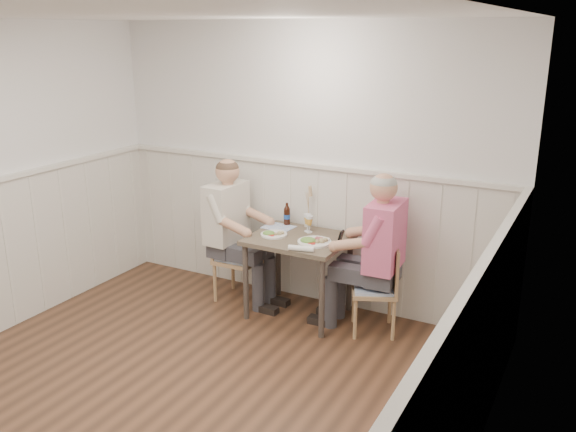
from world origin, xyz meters
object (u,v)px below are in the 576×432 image
at_px(dining_table, 299,248).
at_px(man_in_pink, 378,266).
at_px(beer_bottle, 287,215).
at_px(chair_left, 234,254).
at_px(diner_cream, 231,241).
at_px(grass_vase, 307,207).
at_px(chair_right, 380,285).

xyz_separation_m(dining_table, man_in_pink, (0.74, 0.04, -0.05)).
bearing_deg(beer_bottle, chair_left, -154.39).
xyz_separation_m(dining_table, chair_left, (-0.72, 0.04, -0.20)).
height_order(dining_table, diner_cream, diner_cream).
bearing_deg(chair_left, beer_bottle, 25.61).
relative_size(chair_left, man_in_pink, 0.58).
bearing_deg(man_in_pink, diner_cream, -179.38).
distance_m(man_in_pink, diner_cream, 1.48).
height_order(diner_cream, grass_vase, diner_cream).
bearing_deg(man_in_pink, dining_table, -177.07).
xyz_separation_m(dining_table, chair_right, (0.76, 0.04, -0.22)).
relative_size(man_in_pink, beer_bottle, 6.65).
bearing_deg(diner_cream, chair_right, 0.53).
relative_size(dining_table, diner_cream, 0.60).
distance_m(chair_left, man_in_pink, 1.47).
distance_m(chair_right, chair_left, 1.48).
bearing_deg(chair_left, man_in_pink, -0.24).
height_order(chair_right, man_in_pink, man_in_pink).
relative_size(chair_left, beer_bottle, 3.85).
relative_size(man_in_pink, grass_vase, 3.41).
height_order(chair_left, beer_bottle, beer_bottle).
height_order(dining_table, chair_left, chair_left).
height_order(beer_bottle, grass_vase, grass_vase).
distance_m(dining_table, chair_left, 0.75).
bearing_deg(grass_vase, chair_right, -18.24).
relative_size(chair_right, beer_bottle, 3.68).
height_order(man_in_pink, beer_bottle, man_in_pink).
distance_m(diner_cream, grass_vase, 0.81).
bearing_deg(beer_bottle, diner_cream, -153.00).
bearing_deg(dining_table, diner_cream, 178.32).
relative_size(dining_table, man_in_pink, 0.59).
bearing_deg(beer_bottle, grass_vase, 13.20).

